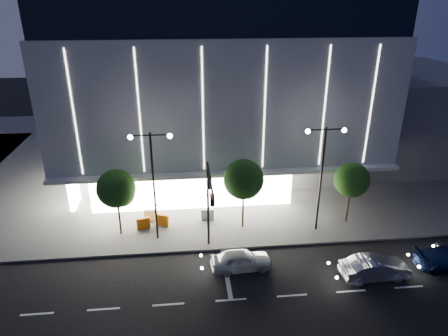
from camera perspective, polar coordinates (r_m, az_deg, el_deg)
name	(u,v)px	position (r m, az deg, el deg)	size (l,w,h in m)	color
ground	(199,287)	(27.98, -3.62, -16.55)	(160.00, 160.00, 0.00)	black
sidewalk_museum	(231,154)	(49.19, 0.94, 2.00)	(70.00, 40.00, 0.15)	#474747
museum	(215,82)	(44.80, -1.35, 12.14)	(30.00, 25.80, 18.00)	#4C4C51
annex_building	(400,111)	(54.24, 23.79, 7.52)	(16.00, 20.00, 10.00)	#4C4C51
traffic_mast	(209,197)	(28.02, -2.14, -4.09)	(0.33, 5.89, 7.07)	black
street_lamp_west	(153,172)	(30.09, -10.14, -0.50)	(3.16, 0.36, 9.00)	black
street_lamp_east	(323,165)	(31.78, 13.90, 0.48)	(3.16, 0.36, 9.00)	black
tree_left	(117,190)	(32.18, -15.08, -3.12)	(3.02, 3.02, 5.72)	black
tree_mid	(244,181)	(31.92, 2.85, -1.92)	(3.25, 3.25, 6.15)	black
tree_right	(352,182)	(34.56, 17.77, -1.85)	(2.91, 2.91, 5.51)	black
car_lead	(241,260)	(29.04, 2.49, -12.99)	(1.74, 4.34, 1.48)	silver
car_second	(375,268)	(30.04, 20.76, -13.21)	(1.66, 4.77, 1.57)	#B1B4B9
barrier_a	(143,223)	(33.97, -11.44, -7.77)	(1.10, 0.25, 1.00)	orange
barrier_b	(151,215)	(35.08, -10.42, -6.62)	(1.10, 0.25, 1.00)	white
barrier_c	(162,220)	(34.16, -8.79, -7.37)	(1.10, 0.25, 1.00)	#D2660B
barrier_d	(208,214)	(34.62, -2.37, -6.64)	(1.10, 0.25, 1.00)	silver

